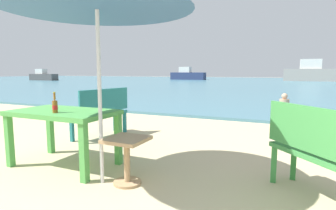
{
  "coord_description": "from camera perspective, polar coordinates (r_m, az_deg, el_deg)",
  "views": [
    {
      "loc": [
        1.74,
        -1.96,
        1.28
      ],
      "look_at": [
        -0.51,
        3.0,
        0.6
      ],
      "focal_mm": 28.79,
      "sensor_mm": 36.0,
      "label": 1
    }
  ],
  "objects": [
    {
      "name": "swimmer_person",
      "position": [
        10.7,
        23.41,
        0.95
      ],
      "size": [
        0.34,
        0.34,
        0.41
      ],
      "color": "tan",
      "rests_on": "sea_water"
    },
    {
      "name": "side_table_wood",
      "position": [
        3.13,
        -8.71,
        -10.19
      ],
      "size": [
        0.44,
        0.44,
        0.54
      ],
      "color": "tan",
      "rests_on": "ground_plane"
    },
    {
      "name": "boat_ferry",
      "position": [
        40.55,
        -24.91,
        5.55
      ],
      "size": [
        4.22,
        1.15,
        1.54
      ],
      "color": "#4C4C4C",
      "rests_on": "sea_water"
    },
    {
      "name": "sea_water",
      "position": [
        32.03,
        21.32,
        4.42
      ],
      "size": [
        120.0,
        50.0,
        0.08
      ],
      "primitive_type": "cube",
      "color": "teal",
      "rests_on": "ground_plane"
    },
    {
      "name": "bench_green_left",
      "position": [
        2.98,
        29.57,
        -8.16
      ],
      "size": [
        1.07,
        1.13,
        0.95
      ],
      "color": "#3D8C42",
      "rests_on": "ground_plane"
    },
    {
      "name": "bench_teal_center",
      "position": [
        5.38,
        -13.79,
        -0.98
      ],
      "size": [
        0.55,
        1.24,
        0.95
      ],
      "color": "#237275",
      "rests_on": "ground_plane"
    },
    {
      "name": "boat_sailboat",
      "position": [
        38.54,
        28.72,
        5.93
      ],
      "size": [
        7.49,
        2.04,
        2.72
      ],
      "color": "gray",
      "rests_on": "sea_water"
    },
    {
      "name": "beer_bottle_amber",
      "position": [
        3.68,
        -22.82,
        -0.1
      ],
      "size": [
        0.07,
        0.07,
        0.26
      ],
      "color": "brown",
      "rests_on": "picnic_table_green"
    },
    {
      "name": "ground_plane",
      "position": [
        2.91,
        -16.34,
        -19.25
      ],
      "size": [
        120.0,
        120.0,
        0.0
      ],
      "primitive_type": "plane",
      "color": "#C6B287"
    },
    {
      "name": "picnic_table_green",
      "position": [
        3.89,
        -21.26,
        -2.69
      ],
      "size": [
        1.4,
        0.8,
        0.76
      ],
      "color": "#4C9E47",
      "rests_on": "ground_plane"
    },
    {
      "name": "boat_barge",
      "position": [
        39.91,
        4.17,
        6.34
      ],
      "size": [
        5.11,
        1.39,
        1.86
      ],
      "color": "navy",
      "rests_on": "sea_water"
    }
  ]
}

